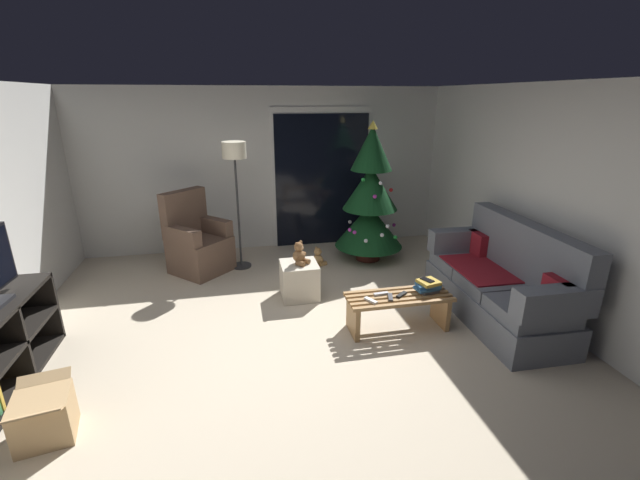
% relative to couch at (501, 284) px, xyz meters
% --- Properties ---
extents(ground_plane, '(7.00, 7.00, 0.00)m').
position_rel_couch_xyz_m(ground_plane, '(-2.32, -0.13, -0.40)').
color(ground_plane, beige).
extents(wall_back, '(5.72, 0.12, 2.50)m').
position_rel_couch_xyz_m(wall_back, '(-2.32, 2.93, 0.85)').
color(wall_back, silver).
rests_on(wall_back, ground).
extents(wall_right, '(0.12, 6.00, 2.50)m').
position_rel_couch_xyz_m(wall_right, '(0.54, -0.13, 0.85)').
color(wall_right, silver).
rests_on(wall_right, ground).
extents(patio_door_frame, '(1.60, 0.02, 2.20)m').
position_rel_couch_xyz_m(patio_door_frame, '(-1.42, 2.86, 0.70)').
color(patio_door_frame, silver).
rests_on(patio_door_frame, ground).
extents(patio_door_glass, '(1.50, 0.02, 2.10)m').
position_rel_couch_xyz_m(patio_door_glass, '(-1.42, 2.84, 0.65)').
color(patio_door_glass, black).
rests_on(patio_door_glass, ground).
extents(couch, '(0.82, 1.96, 1.08)m').
position_rel_couch_xyz_m(couch, '(0.00, 0.00, 0.00)').
color(couch, slate).
rests_on(couch, ground).
extents(coffee_table, '(1.10, 0.40, 0.39)m').
position_rel_couch_xyz_m(coffee_table, '(-1.20, -0.02, -0.14)').
color(coffee_table, '#9E7547').
rests_on(coffee_table, ground).
extents(remote_black, '(0.15, 0.13, 0.02)m').
position_rel_couch_xyz_m(remote_black, '(-1.18, -0.04, 0.00)').
color(remote_black, black).
rests_on(remote_black, coffee_table).
extents(remote_silver, '(0.16, 0.06, 0.02)m').
position_rel_couch_xyz_m(remote_silver, '(-1.38, 0.03, 0.00)').
color(remote_silver, '#ADADB2').
rests_on(remote_silver, coffee_table).
extents(remote_white, '(0.11, 0.16, 0.02)m').
position_rel_couch_xyz_m(remote_white, '(-1.53, -0.10, 0.00)').
color(remote_white, silver).
rests_on(remote_white, coffee_table).
extents(remote_graphite, '(0.09, 0.16, 0.02)m').
position_rel_couch_xyz_m(remote_graphite, '(-1.31, -0.07, 0.00)').
color(remote_graphite, '#333338').
rests_on(remote_graphite, coffee_table).
extents(book_stack, '(0.27, 0.23, 0.13)m').
position_rel_couch_xyz_m(book_stack, '(-0.88, -0.01, 0.06)').
color(book_stack, '#4C4C51').
rests_on(book_stack, coffee_table).
extents(cell_phone, '(0.12, 0.16, 0.01)m').
position_rel_couch_xyz_m(cell_phone, '(-0.88, 0.01, 0.12)').
color(cell_phone, black).
rests_on(cell_phone, book_stack).
extents(christmas_tree, '(1.01, 1.01, 2.04)m').
position_rel_couch_xyz_m(christmas_tree, '(-0.88, 1.98, 0.50)').
color(christmas_tree, '#4C1E19').
rests_on(christmas_tree, ground).
extents(armchair, '(0.97, 0.97, 1.13)m').
position_rel_couch_xyz_m(armchair, '(-3.36, 2.04, 0.00)').
color(armchair, brown).
rests_on(armchair, ground).
extents(floor_lamp, '(0.32, 0.32, 1.78)m').
position_rel_couch_xyz_m(floor_lamp, '(-2.78, 2.06, 1.11)').
color(floor_lamp, '#2D2D30').
rests_on(floor_lamp, ground).
extents(ottoman, '(0.44, 0.44, 0.44)m').
position_rel_couch_xyz_m(ottoman, '(-2.10, 0.93, -0.18)').
color(ottoman, beige).
rests_on(ottoman, ground).
extents(teddy_bear_chestnut, '(0.21, 0.21, 0.29)m').
position_rel_couch_xyz_m(teddy_bear_chestnut, '(-2.09, 0.92, 0.16)').
color(teddy_bear_chestnut, brown).
rests_on(teddy_bear_chestnut, ottoman).
extents(teddy_bear_honey_by_tree, '(0.21, 0.21, 0.29)m').
position_rel_couch_xyz_m(teddy_bear_honey_by_tree, '(-1.67, 1.87, -0.28)').
color(teddy_bear_honey_by_tree, tan).
rests_on(teddy_bear_honey_by_tree, ground).
extents(cardboard_box_open_near_shelf, '(0.44, 0.57, 0.39)m').
position_rel_couch_xyz_m(cardboard_box_open_near_shelf, '(-4.25, -0.93, -0.22)').
color(cardboard_box_open_near_shelf, tan).
rests_on(cardboard_box_open_near_shelf, ground).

